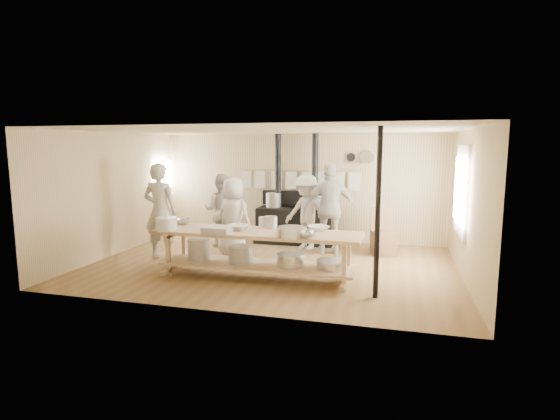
{
  "coord_description": "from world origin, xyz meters",
  "views": [
    {
      "loc": [
        2.3,
        -7.95,
        2.3
      ],
      "look_at": [
        0.12,
        0.2,
        1.07
      ],
      "focal_mm": 28.0,
      "sensor_mm": 36.0,
      "label": 1
    }
  ],
  "objects_px": {
    "cook_left": "(221,210)",
    "roasting_pan": "(217,230)",
    "prep_table": "(257,250)",
    "chair": "(383,241)",
    "cook_by_window": "(306,212)",
    "cook_far_left": "(160,211)",
    "stove": "(295,221)",
    "cook_center": "(234,217)",
    "cook_right": "(330,209)"
  },
  "relations": [
    {
      "from": "prep_table",
      "to": "cook_far_left",
      "type": "relative_size",
      "value": 1.82
    },
    {
      "from": "stove",
      "to": "prep_table",
      "type": "height_order",
      "value": "stove"
    },
    {
      "from": "stove",
      "to": "chair",
      "type": "distance_m",
      "value": 2.2
    },
    {
      "from": "cook_left",
      "to": "roasting_pan",
      "type": "xyz_separation_m",
      "value": [
        0.97,
        -2.52,
        0.06
      ]
    },
    {
      "from": "prep_table",
      "to": "cook_far_left",
      "type": "distance_m",
      "value": 2.52
    },
    {
      "from": "prep_table",
      "to": "cook_center",
      "type": "height_order",
      "value": "cook_center"
    },
    {
      "from": "cook_left",
      "to": "cook_by_window",
      "type": "bearing_deg",
      "value": -178.74
    },
    {
      "from": "cook_left",
      "to": "cook_center",
      "type": "xyz_separation_m",
      "value": [
        0.58,
        -0.73,
        -0.01
      ]
    },
    {
      "from": "cook_far_left",
      "to": "cook_right",
      "type": "bearing_deg",
      "value": -158.98
    },
    {
      "from": "cook_far_left",
      "to": "cook_right",
      "type": "height_order",
      "value": "cook_far_left"
    },
    {
      "from": "chair",
      "to": "prep_table",
      "type": "bearing_deg",
      "value": -150.41
    },
    {
      "from": "cook_far_left",
      "to": "cook_left",
      "type": "distance_m",
      "value": 1.57
    },
    {
      "from": "prep_table",
      "to": "roasting_pan",
      "type": "distance_m",
      "value": 0.77
    },
    {
      "from": "cook_left",
      "to": "cook_center",
      "type": "height_order",
      "value": "cook_left"
    },
    {
      "from": "stove",
      "to": "cook_center",
      "type": "height_order",
      "value": "stove"
    },
    {
      "from": "cook_far_left",
      "to": "cook_left",
      "type": "relative_size",
      "value": 1.17
    },
    {
      "from": "cook_left",
      "to": "cook_right",
      "type": "bearing_deg",
      "value": 172.81
    },
    {
      "from": "cook_center",
      "to": "cook_right",
      "type": "xyz_separation_m",
      "value": [
        1.95,
        0.68,
        0.15
      ]
    },
    {
      "from": "cook_left",
      "to": "chair",
      "type": "xyz_separation_m",
      "value": [
        3.65,
        0.15,
        -0.55
      ]
    },
    {
      "from": "cook_center",
      "to": "cook_left",
      "type": "bearing_deg",
      "value": -36.79
    },
    {
      "from": "cook_by_window",
      "to": "chair",
      "type": "distance_m",
      "value": 1.79
    },
    {
      "from": "stove",
      "to": "cook_center",
      "type": "xyz_separation_m",
      "value": [
        -0.98,
        -1.56,
        0.31
      ]
    },
    {
      "from": "roasting_pan",
      "to": "chair",
      "type": "bearing_deg",
      "value": 44.97
    },
    {
      "from": "stove",
      "to": "roasting_pan",
      "type": "relative_size",
      "value": 5.49
    },
    {
      "from": "chair",
      "to": "roasting_pan",
      "type": "height_order",
      "value": "chair"
    },
    {
      "from": "cook_center",
      "to": "cook_by_window",
      "type": "relative_size",
      "value": 0.99
    },
    {
      "from": "cook_far_left",
      "to": "cook_left",
      "type": "height_order",
      "value": "cook_far_left"
    },
    {
      "from": "prep_table",
      "to": "cook_right",
      "type": "distance_m",
      "value": 2.4
    },
    {
      "from": "stove",
      "to": "chair",
      "type": "height_order",
      "value": "stove"
    },
    {
      "from": "cook_right",
      "to": "roasting_pan",
      "type": "height_order",
      "value": "cook_right"
    },
    {
      "from": "cook_right",
      "to": "cook_center",
      "type": "bearing_deg",
      "value": 7.29
    },
    {
      "from": "cook_far_left",
      "to": "chair",
      "type": "bearing_deg",
      "value": -161.8
    },
    {
      "from": "prep_table",
      "to": "chair",
      "type": "xyz_separation_m",
      "value": [
        2.09,
        2.34,
        -0.22
      ]
    },
    {
      "from": "stove",
      "to": "cook_right",
      "type": "bearing_deg",
      "value": -42.21
    },
    {
      "from": "cook_by_window",
      "to": "roasting_pan",
      "type": "distance_m",
      "value": 2.94
    },
    {
      "from": "chair",
      "to": "roasting_pan",
      "type": "relative_size",
      "value": 2.13
    },
    {
      "from": "cook_left",
      "to": "roasting_pan",
      "type": "distance_m",
      "value": 2.7
    },
    {
      "from": "cook_far_left",
      "to": "cook_left",
      "type": "xyz_separation_m",
      "value": [
        0.77,
        1.36,
        -0.15
      ]
    },
    {
      "from": "stove",
      "to": "prep_table",
      "type": "bearing_deg",
      "value": -90.04
    },
    {
      "from": "cook_far_left",
      "to": "cook_right",
      "type": "distance_m",
      "value": 3.55
    },
    {
      "from": "cook_right",
      "to": "chair",
      "type": "height_order",
      "value": "cook_right"
    },
    {
      "from": "cook_far_left",
      "to": "cook_by_window",
      "type": "relative_size",
      "value": 1.18
    },
    {
      "from": "prep_table",
      "to": "chair",
      "type": "relative_size",
      "value": 3.57
    },
    {
      "from": "prep_table",
      "to": "cook_left",
      "type": "height_order",
      "value": "cook_left"
    },
    {
      "from": "cook_left",
      "to": "cook_far_left",
      "type": "bearing_deg",
      "value": 54.19
    },
    {
      "from": "cook_right",
      "to": "cook_by_window",
      "type": "height_order",
      "value": "cook_right"
    },
    {
      "from": "cook_far_left",
      "to": "cook_by_window",
      "type": "height_order",
      "value": "cook_far_left"
    },
    {
      "from": "cook_right",
      "to": "chair",
      "type": "distance_m",
      "value": 1.33
    },
    {
      "from": "stove",
      "to": "roasting_pan",
      "type": "distance_m",
      "value": 3.42
    },
    {
      "from": "cook_by_window",
      "to": "cook_left",
      "type": "bearing_deg",
      "value": -148.33
    }
  ]
}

